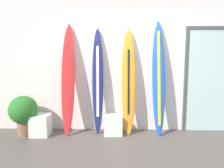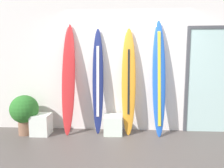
% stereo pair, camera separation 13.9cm
% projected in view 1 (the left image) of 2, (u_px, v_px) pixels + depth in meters
% --- Properties ---
extents(ground, '(8.00, 8.00, 0.04)m').
position_uv_depth(ground, '(131.00, 156.00, 3.39)').
color(ground, '#564C49').
extents(wall_back, '(7.20, 0.20, 2.80)m').
position_uv_depth(wall_back, '(127.00, 64.00, 4.49)').
color(wall_back, white).
rests_on(wall_back, ground).
extents(surfboard_crimson, '(0.28, 0.44, 2.21)m').
position_uv_depth(surfboard_crimson, '(68.00, 80.00, 4.22)').
color(surfboard_crimson, red).
rests_on(surfboard_crimson, ground).
extents(surfboard_navy, '(0.24, 0.32, 2.12)m').
position_uv_depth(surfboard_navy, '(98.00, 82.00, 4.27)').
color(surfboard_navy, navy).
rests_on(surfboard_navy, ground).
extents(surfboard_sunset, '(0.28, 0.34, 2.12)m').
position_uv_depth(surfboard_sunset, '(128.00, 82.00, 4.23)').
color(surfboard_sunset, orange).
rests_on(surfboard_sunset, ground).
extents(surfboard_cobalt, '(0.27, 0.43, 2.26)m').
position_uv_depth(surfboard_cobalt, '(159.00, 78.00, 4.18)').
color(surfboard_cobalt, blue).
rests_on(surfboard_cobalt, ground).
extents(display_block_left, '(0.36, 0.36, 0.41)m').
position_uv_depth(display_block_left, '(41.00, 125.00, 4.21)').
color(display_block_left, white).
rests_on(display_block_left, ground).
extents(display_block_center, '(0.38, 0.38, 0.38)m').
position_uv_depth(display_block_center, '(113.00, 125.00, 4.29)').
color(display_block_center, silver).
rests_on(display_block_center, ground).
extents(glass_door, '(1.04, 0.06, 2.16)m').
position_uv_depth(glass_door, '(209.00, 78.00, 4.38)').
color(glass_door, silver).
rests_on(glass_door, ground).
extents(potted_plant, '(0.56, 0.56, 0.80)m').
position_uv_depth(potted_plant, '(23.00, 112.00, 4.17)').
color(potted_plant, '#8C6048').
rests_on(potted_plant, ground).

